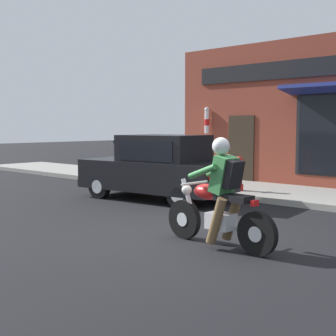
# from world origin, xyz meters

# --- Properties ---
(ground_plane) EXTENTS (80.00, 80.00, 0.00)m
(ground_plane) POSITION_xyz_m (0.00, 0.00, 0.00)
(ground_plane) COLOR black
(sidewalk_curb) EXTENTS (2.60, 22.00, 0.14)m
(sidewalk_curb) POSITION_xyz_m (4.89, 3.00, 0.07)
(sidewalk_curb) COLOR gray
(sidewalk_curb) RESTS_ON ground
(storefront_building) EXTENTS (1.25, 9.99, 4.20)m
(storefront_building) POSITION_xyz_m (6.42, 0.30, 2.11)
(storefront_building) COLOR brown
(storefront_building) RESTS_ON ground
(motorcycle_with_rider) EXTENTS (0.59, 2.02, 1.62)m
(motorcycle_with_rider) POSITION_xyz_m (-0.27, -0.79, 0.68)
(motorcycle_with_rider) COLOR black
(motorcycle_with_rider) RESTS_ON ground
(car_hatchback) EXTENTS (2.03, 3.93, 1.57)m
(car_hatchback) POSITION_xyz_m (2.38, 2.97, 0.77)
(car_hatchback) COLOR black
(car_hatchback) RESTS_ON ground
(fire_hydrant) EXTENTS (0.36, 0.24, 0.88)m
(fire_hydrant) POSITION_xyz_m (4.19, 1.85, 0.57)
(fire_hydrant) COLOR red
(fire_hydrant) RESTS_ON sidewalk_curb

